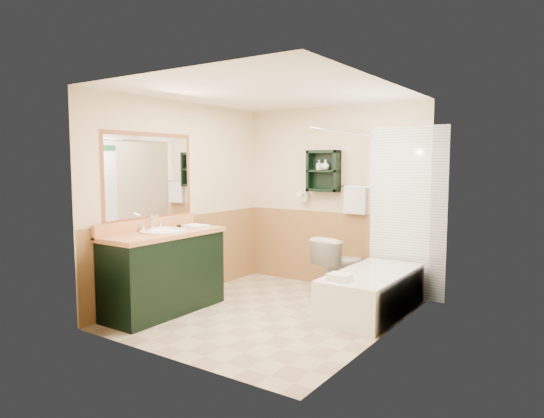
{
  "coord_description": "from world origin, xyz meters",
  "views": [
    {
      "loc": [
        2.96,
        -4.29,
        1.66
      ],
      "look_at": [
        -0.1,
        0.2,
        1.14
      ],
      "focal_mm": 32.0,
      "sensor_mm": 36.0,
      "label": 1
    }
  ],
  "objects_px": {
    "vanity": "(164,272)",
    "soap_bottle_a": "(319,168)",
    "hair_dryer": "(304,196)",
    "bathtub": "(372,292)",
    "vanity_book": "(184,217)",
    "toilet": "(341,266)",
    "wall_shelf": "(323,171)",
    "soap_bottle_b": "(325,166)"
  },
  "relations": [
    {
      "from": "wall_shelf",
      "to": "vanity_book",
      "type": "xyz_separation_m",
      "value": [
        -1.06,
        -1.52,
        -0.54
      ]
    },
    {
      "from": "vanity",
      "to": "soap_bottle_a",
      "type": "relative_size",
      "value": 11.06
    },
    {
      "from": "hair_dryer",
      "to": "vanity",
      "type": "relative_size",
      "value": 0.17
    },
    {
      "from": "toilet",
      "to": "soap_bottle_a",
      "type": "distance_m",
      "value": 1.33
    },
    {
      "from": "vanity_book",
      "to": "wall_shelf",
      "type": "bearing_deg",
      "value": 67.05
    },
    {
      "from": "wall_shelf",
      "to": "toilet",
      "type": "bearing_deg",
      "value": -31.28
    },
    {
      "from": "bathtub",
      "to": "toilet",
      "type": "bearing_deg",
      "value": 141.45
    },
    {
      "from": "soap_bottle_a",
      "to": "vanity_book",
      "type": "bearing_deg",
      "value": -123.41
    },
    {
      "from": "bathtub",
      "to": "vanity_book",
      "type": "bearing_deg",
      "value": -159.45
    },
    {
      "from": "toilet",
      "to": "soap_bottle_b",
      "type": "distance_m",
      "value": 1.32
    },
    {
      "from": "hair_dryer",
      "to": "soap_bottle_a",
      "type": "xyz_separation_m",
      "value": [
        0.24,
        -0.03,
        0.39
      ]
    },
    {
      "from": "bathtub",
      "to": "toilet",
      "type": "relative_size",
      "value": 2.02
    },
    {
      "from": "wall_shelf",
      "to": "soap_bottle_a",
      "type": "distance_m",
      "value": 0.07
    },
    {
      "from": "hair_dryer",
      "to": "toilet",
      "type": "height_order",
      "value": "hair_dryer"
    },
    {
      "from": "hair_dryer",
      "to": "soap_bottle_a",
      "type": "relative_size",
      "value": 1.86
    },
    {
      "from": "vanity",
      "to": "soap_bottle_a",
      "type": "height_order",
      "value": "soap_bottle_a"
    },
    {
      "from": "wall_shelf",
      "to": "toilet",
      "type": "distance_m",
      "value": 1.27
    },
    {
      "from": "hair_dryer",
      "to": "soap_bottle_a",
      "type": "distance_m",
      "value": 0.46
    },
    {
      "from": "vanity_book",
      "to": "hair_dryer",
      "type": "bearing_deg",
      "value": 75.73
    },
    {
      "from": "bathtub",
      "to": "soap_bottle_a",
      "type": "xyz_separation_m",
      "value": [
        -1.08,
        0.74,
        1.36
      ]
    },
    {
      "from": "wall_shelf",
      "to": "vanity",
      "type": "relative_size",
      "value": 0.39
    },
    {
      "from": "vanity_book",
      "to": "soap_bottle_b",
      "type": "xyz_separation_m",
      "value": [
        1.1,
        1.52,
        0.61
      ]
    },
    {
      "from": "toilet",
      "to": "soap_bottle_a",
      "type": "bearing_deg",
      "value": -13.64
    },
    {
      "from": "wall_shelf",
      "to": "bathtub",
      "type": "height_order",
      "value": "wall_shelf"
    },
    {
      "from": "wall_shelf",
      "to": "soap_bottle_b",
      "type": "bearing_deg",
      "value": -7.84
    },
    {
      "from": "toilet",
      "to": "soap_bottle_b",
      "type": "relative_size",
      "value": 5.54
    },
    {
      "from": "vanity_book",
      "to": "soap_bottle_a",
      "type": "distance_m",
      "value": 1.91
    },
    {
      "from": "bathtub",
      "to": "toilet",
      "type": "xyz_separation_m",
      "value": [
        -0.64,
        0.51,
        0.13
      ]
    },
    {
      "from": "bathtub",
      "to": "soap_bottle_b",
      "type": "height_order",
      "value": "soap_bottle_b"
    },
    {
      "from": "hair_dryer",
      "to": "toilet",
      "type": "relative_size",
      "value": 0.32
    },
    {
      "from": "wall_shelf",
      "to": "vanity",
      "type": "distance_m",
      "value": 2.46
    },
    {
      "from": "vanity",
      "to": "bathtub",
      "type": "bearing_deg",
      "value": 33.52
    },
    {
      "from": "vanity",
      "to": "toilet",
      "type": "xyz_separation_m",
      "value": [
        1.28,
        1.78,
        -0.09
      ]
    },
    {
      "from": "vanity",
      "to": "vanity_book",
      "type": "relative_size",
      "value": 6.55
    },
    {
      "from": "hair_dryer",
      "to": "bathtub",
      "type": "xyz_separation_m",
      "value": [
        1.33,
        -0.77,
        -0.97
      ]
    },
    {
      "from": "hair_dryer",
      "to": "vanity",
      "type": "xyz_separation_m",
      "value": [
        -0.59,
        -2.04,
        -0.75
      ]
    },
    {
      "from": "wall_shelf",
      "to": "soap_bottle_a",
      "type": "relative_size",
      "value": 4.27
    },
    {
      "from": "bathtub",
      "to": "wall_shelf",
      "type": "bearing_deg",
      "value": 144.06
    },
    {
      "from": "bathtub",
      "to": "soap_bottle_a",
      "type": "distance_m",
      "value": 1.89
    },
    {
      "from": "wall_shelf",
      "to": "soap_bottle_b",
      "type": "xyz_separation_m",
      "value": [
        0.04,
        -0.01,
        0.07
      ]
    },
    {
      "from": "vanity",
      "to": "vanity_book",
      "type": "bearing_deg",
      "value": 108.6
    },
    {
      "from": "hair_dryer",
      "to": "soap_bottle_a",
      "type": "bearing_deg",
      "value": -7.05
    }
  ]
}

